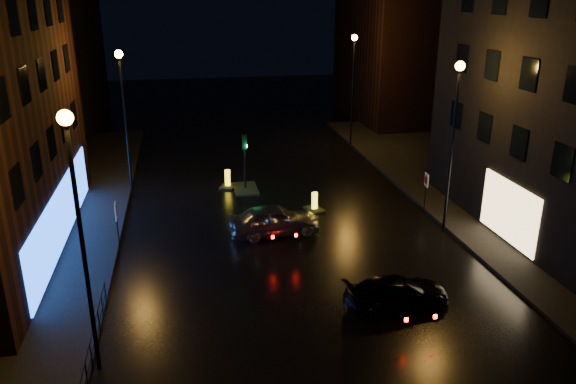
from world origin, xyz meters
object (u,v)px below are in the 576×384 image
object	(u,v)px
traffic_signal	(245,182)
silver_hatchback	(275,220)
dark_sedan	(397,293)
road_sign_left	(116,216)
bollard_near	(315,206)
bollard_far	(228,183)
road_sign_right	(426,183)

from	to	relation	value
traffic_signal	silver_hatchback	world-z (taller)	traffic_signal
dark_sedan	road_sign_left	xyz separation A→B (m)	(-10.79, 6.90, 1.21)
traffic_signal	bollard_near	xyz separation A→B (m)	(3.33, -4.00, -0.28)
bollard_far	road_sign_right	bearing A→B (deg)	-11.73
silver_hatchback	bollard_far	distance (m)	7.64
road_sign_left	bollard_far	bearing A→B (deg)	51.51
bollard_near	road_sign_left	size ratio (longest dim) A/B	0.57
dark_sedan	bollard_near	bearing A→B (deg)	-1.19
traffic_signal	silver_hatchback	distance (m)	6.79
dark_sedan	bollard_near	world-z (taller)	dark_sedan
dark_sedan	road_sign_right	bearing A→B (deg)	-34.99
bollard_near	road_sign_right	xyz separation A→B (m)	(5.77, -1.40, 1.43)
dark_sedan	bollard_near	size ratio (longest dim) A/B	2.98
traffic_signal	bollard_far	distance (m)	1.24
silver_hatchback	road_sign_left	distance (m)	7.44
bollard_near	road_sign_left	xyz separation A→B (m)	(-10.02, -3.34, 1.57)
traffic_signal	bollard_near	size ratio (longest dim) A/B	2.52
dark_sedan	road_sign_left	size ratio (longest dim) A/B	1.70
traffic_signal	road_sign_right	xyz separation A→B (m)	(9.10, -5.41, 1.16)
traffic_signal	bollard_near	world-z (taller)	traffic_signal
bollard_near	dark_sedan	bearing A→B (deg)	-103.53
traffic_signal	silver_hatchback	bearing A→B (deg)	-84.53
traffic_signal	bollard_near	bearing A→B (deg)	-50.29
dark_sedan	bollard_near	xyz separation A→B (m)	(-0.77, 10.24, -0.37)
traffic_signal	road_sign_left	size ratio (longest dim) A/B	1.44
road_sign_left	road_sign_right	xyz separation A→B (m)	(15.79, 1.93, -0.14)
dark_sedan	bollard_far	world-z (taller)	dark_sedan
traffic_signal	road_sign_right	size ratio (longest dim) A/B	1.56
road_sign_right	traffic_signal	bearing A→B (deg)	-25.60
traffic_signal	silver_hatchback	xyz separation A→B (m)	(0.65, -6.75, 0.26)
silver_hatchback	dark_sedan	bearing A→B (deg)	-159.60
silver_hatchback	road_sign_right	world-z (taller)	road_sign_right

